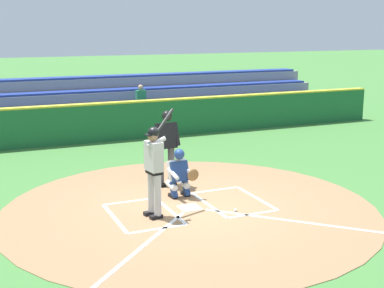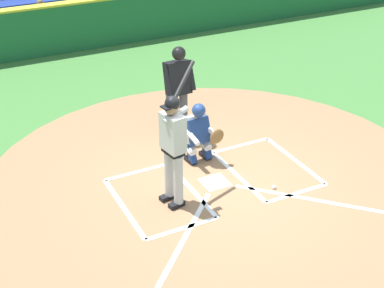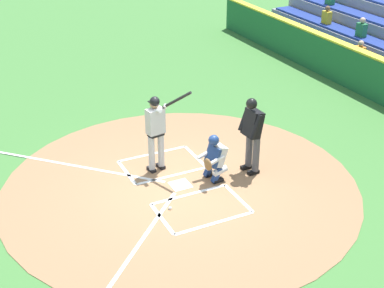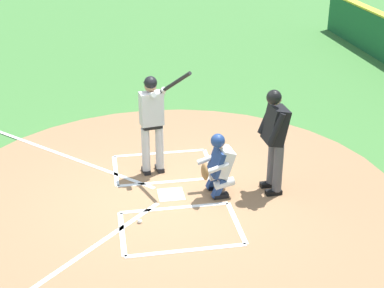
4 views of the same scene
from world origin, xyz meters
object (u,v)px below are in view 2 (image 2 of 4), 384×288
Objects in this scene: batter at (173,142)px; plate_umpire at (178,86)px; catcher at (199,131)px; baseball at (274,187)px.

plate_umpire is (-1.00, -1.94, -0.02)m from batter.
catcher is (-0.96, -1.00, -0.51)m from batter.
baseball is at bearing 116.14° from catcher.
batter is 2.18m from plate_umpire.
batter reaches higher than catcher.
batter is 1.47m from catcher.
baseball is (-1.65, 0.41, -1.06)m from batter.
plate_umpire is at bearing -92.74° from catcher.
batter is at bearing -13.94° from baseball.
plate_umpire is (-0.04, -0.94, 0.49)m from catcher.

